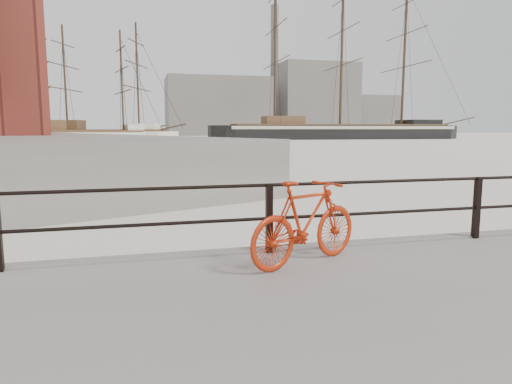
{
  "coord_description": "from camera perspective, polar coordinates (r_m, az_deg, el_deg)",
  "views": [
    {
      "loc": [
        -5.29,
        -6.28,
        2.12
      ],
      "look_at": [
        -3.26,
        1.5,
        1.0
      ],
      "focal_mm": 32.0,
      "sensor_mm": 36.0,
      "label": 1
    }
  ],
  "objects": [
    {
      "name": "ground",
      "position": [
        8.48,
        24.86,
        -7.3
      ],
      "size": [
        400.0,
        400.0,
        0.0
      ],
      "primitive_type": "plane",
      "color": "white",
      "rests_on": "ground"
    },
    {
      "name": "guardrail",
      "position": [
        8.2,
        25.87,
        -1.79
      ],
      "size": [
        28.0,
        0.1,
        1.0
      ],
      "primitive_type": null,
      "color": "black",
      "rests_on": "promenade"
    },
    {
      "name": "bicycle",
      "position": [
        5.99,
        6.27,
        -3.76
      ],
      "size": [
        1.81,
        1.02,
        1.12
      ],
      "primitive_type": "imported",
      "rotation": [
        0.0,
        0.0,
        0.42
      ],
      "color": "#B5280C",
      "rests_on": "promenade"
    },
    {
      "name": "barque_black",
      "position": [
        94.94,
        10.41,
        6.52
      ],
      "size": [
        60.92,
        22.2,
        34.02
      ],
      "primitive_type": null,
      "rotation": [
        0.0,
        0.0,
        -0.04
      ],
      "color": "black",
      "rests_on": "ground"
    },
    {
      "name": "schooner_mid",
      "position": [
        78.66,
        -18.5,
        5.98
      ],
      "size": [
        29.06,
        20.25,
        19.45
      ],
      "primitive_type": null,
      "rotation": [
        0.0,
        0.0,
        -0.37
      ],
      "color": "white",
      "rests_on": "ground"
    },
    {
      "name": "schooner_left",
      "position": [
        73.86,
        -20.18,
        5.81
      ],
      "size": [
        25.2,
        16.03,
        17.81
      ],
      "primitive_type": null,
      "rotation": [
        0.0,
        0.0,
        0.25
      ],
      "color": "silver",
      "rests_on": "ground"
    },
    {
      "name": "industrial_west",
      "position": [
        148.61,
        -4.85,
        10.56
      ],
      "size": [
        32.0,
        18.0,
        18.0
      ],
      "primitive_type": "cube",
      "color": "gray",
      "rests_on": "ground"
    },
    {
      "name": "industrial_mid",
      "position": [
        163.15,
        7.28,
        11.34
      ],
      "size": [
        26.0,
        20.0,
        24.0
      ],
      "primitive_type": "cube",
      "color": "gray",
      "rests_on": "ground"
    },
    {
      "name": "industrial_east",
      "position": [
        177.16,
        13.65,
        9.29
      ],
      "size": [
        20.0,
        16.0,
        14.0
      ],
      "primitive_type": "cube",
      "color": "gray",
      "rests_on": "ground"
    },
    {
      "name": "smokestack",
      "position": [
        164.49,
        2.31,
        14.87
      ],
      "size": [
        2.8,
        2.8,
        44.0
      ],
      "primitive_type": "cylinder",
      "color": "gray",
      "rests_on": "ground"
    }
  ]
}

